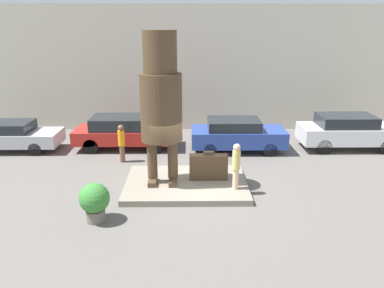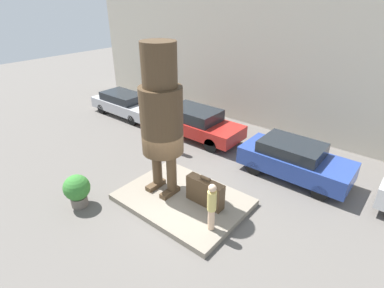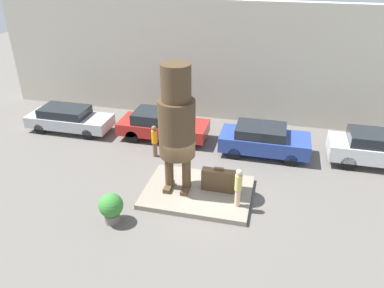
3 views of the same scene
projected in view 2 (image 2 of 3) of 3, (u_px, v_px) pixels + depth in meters
The scene contains 11 objects.
ground_plane at pixel (183, 202), 10.88m from camera, with size 60.00×60.00×0.00m, color #605B56.
pedestal at pixel (183, 199), 10.83m from camera, with size 4.42×3.21×0.21m.
building_backdrop at pixel (289, 69), 15.02m from camera, with size 28.00×0.60×6.74m.
statue_figure at pixel (161, 111), 9.82m from camera, with size 1.44×1.44×5.32m.
giant_suitcase at pixel (205, 192), 10.26m from camera, with size 1.40×0.37×1.10m.
tourist at pixel (212, 205), 8.95m from camera, with size 0.28×0.28×1.65m.
parked_car_silver at pixel (125, 104), 18.22m from camera, with size 4.67×1.74×1.38m.
parked_car_red at pixel (197, 123), 15.35m from camera, with size 4.71×1.89×1.55m.
parked_car_blue at pixel (294, 159), 12.02m from camera, with size 4.34×1.87×1.51m.
planter_pot at pixel (77, 189), 10.41m from camera, with size 0.92×0.92×1.22m.
worker_hivis at pixel (175, 135), 13.86m from camera, with size 0.28×0.28×1.66m.
Camera 2 is at (5.80, -6.55, 6.81)m, focal length 28.00 mm.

